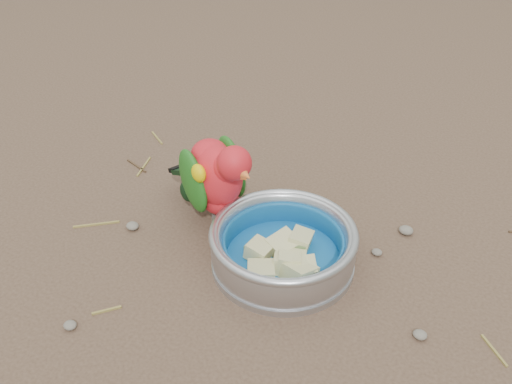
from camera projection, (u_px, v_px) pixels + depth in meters
The scene contains 6 objects.
ground at pixel (228, 287), 0.76m from camera, with size 60.00×60.00×0.00m, color brown.
food_bowl at pixel (283, 260), 0.80m from camera, with size 0.20×0.20×0.02m, color #B2B2BA.
bowl_wall at pixel (283, 244), 0.78m from camera, with size 0.20×0.20×0.04m, color #B2B2BA, non-canonical shape.
fruit_wedges at pixel (283, 248), 0.78m from camera, with size 0.12×0.12×0.03m, color #C8C284, non-canonical shape.
lory_parrot at pixel (217, 183), 0.83m from camera, with size 0.09×0.19×0.15m, color red, non-canonical shape.
ground_debris at pixel (248, 268), 0.79m from camera, with size 0.90×0.80×0.01m, color olive, non-canonical shape.
Camera 1 is at (0.30, -0.47, 0.54)m, focal length 40.00 mm.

